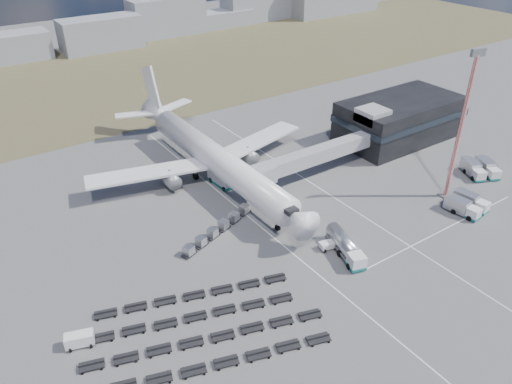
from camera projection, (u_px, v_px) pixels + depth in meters
ground at (309, 255)px, 83.93m from camera, size 420.00×420.00×0.00m
grass_strip at (92, 81)px, 161.73m from camera, size 420.00×90.00×0.01m
lane_markings at (340, 228)px, 90.79m from camera, size 47.12×110.00×0.01m
terminal at (399, 119)px, 121.33m from camera, size 30.40×16.40×11.00m
jet_bridge at (307, 159)px, 103.48m from camera, size 30.30×3.80×7.05m
airliner at (212, 156)px, 104.11m from camera, size 51.59×64.53×17.62m
skyline at (104, 25)px, 195.89m from camera, size 320.31×24.27×23.66m
fuel_tanker at (346, 246)px, 83.32m from camera, size 5.47×10.65×3.34m
pushback_tug at (328, 245)px, 85.19m from camera, size 3.15×2.18×1.34m
utility_van at (80, 340)px, 66.69m from camera, size 4.12×2.80×2.06m
catering_truck at (221, 178)px, 103.53m from camera, size 3.24×6.74×3.00m
service_trucks_near at (467, 204)px, 94.96m from camera, size 6.42×7.38×2.71m
service_trucks_far at (480, 169)px, 107.17m from camera, size 8.15×8.72×2.79m
uld_row at (218, 229)px, 88.88m from camera, size 17.45×7.67×1.64m
baggage_dollies at (199, 329)px, 69.24m from camera, size 35.45×24.07×0.78m
floodlight_mast at (461, 128)px, 92.74m from camera, size 2.82×2.28×29.58m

